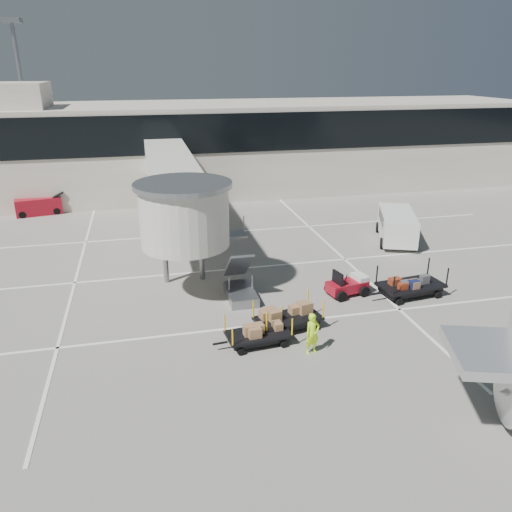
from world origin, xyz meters
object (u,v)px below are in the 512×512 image
at_px(baggage_tug, 348,286).
at_px(ground_worker, 312,334).
at_px(box_cart_far, 256,334).
at_px(suitcase_cart, 410,286).
at_px(minivan, 397,223).
at_px(box_cart_near, 290,318).
at_px(belt_loader, 39,206).

xyz_separation_m(baggage_tug, ground_worker, (-3.69, -4.98, 0.40)).
xyz_separation_m(box_cart_far, ground_worker, (2.12, -1.19, 0.43)).
height_order(box_cart_far, ground_worker, ground_worker).
height_order(suitcase_cart, minivan, minivan).
height_order(box_cart_far, minivan, minivan).
bearing_deg(suitcase_cart, box_cart_near, -171.65).
bearing_deg(minivan, belt_loader, 175.08).
distance_m(baggage_tug, ground_worker, 6.21).
bearing_deg(belt_loader, box_cart_near, -69.09).
height_order(box_cart_near, belt_loader, belt_loader).
height_order(ground_worker, belt_loader, ground_worker).
bearing_deg(suitcase_cart, box_cart_far, -168.83).
relative_size(ground_worker, belt_loader, 0.46).
bearing_deg(ground_worker, minivan, 36.05).
distance_m(suitcase_cart, box_cart_far, 9.34).
height_order(suitcase_cart, box_cart_near, suitcase_cart).
xyz_separation_m(baggage_tug, belt_loader, (-18.35, 19.79, 0.17)).
bearing_deg(ground_worker, baggage_tug, 39.27).
xyz_separation_m(suitcase_cart, minivan, (3.57, 8.33, 0.63)).
relative_size(box_cart_near, box_cart_far, 1.10).
xyz_separation_m(baggage_tug, suitcase_cart, (3.07, -0.88, 0.06)).
relative_size(suitcase_cart, ground_worker, 2.33).
bearing_deg(baggage_tug, belt_loader, 121.02).
distance_m(box_cart_near, minivan, 14.82).
bearing_deg(minivan, box_cart_near, -114.72).
distance_m(suitcase_cart, belt_loader, 29.77).
xyz_separation_m(box_cart_far, belt_loader, (-12.54, 23.58, 0.21)).
relative_size(suitcase_cart, minivan, 0.74).
height_order(baggage_tug, box_cart_far, baggage_tug).
xyz_separation_m(box_cart_far, minivan, (12.45, 11.23, 0.72)).
height_order(baggage_tug, box_cart_near, box_cart_near).
distance_m(box_cart_far, ground_worker, 2.47).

